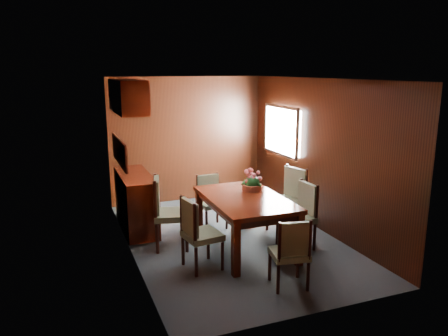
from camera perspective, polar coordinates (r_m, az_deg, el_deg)
name	(u,v)px	position (r m, az deg, el deg)	size (l,w,h in m)	color
ground	(231,239)	(6.75, 0.91, -9.24)	(4.50, 4.50, 0.00)	#36424A
room_shell	(217,130)	(6.59, -0.98, 4.93)	(3.06, 4.52, 2.41)	black
sideboard	(136,201)	(7.19, -11.43, -4.29)	(0.48, 1.40, 0.90)	#391007
dining_table	(245,204)	(6.20, 2.77, -4.77)	(1.05, 1.66, 0.77)	#391007
chair_left_near	(197,230)	(5.63, -3.54, -8.08)	(0.50, 0.51, 0.96)	black
chair_left_far	(165,209)	(6.32, -7.65, -5.27)	(0.58, 0.60, 1.05)	black
chair_right_near	(301,211)	(6.40, 10.01, -5.60)	(0.45, 0.47, 0.96)	black
chair_right_far	(290,196)	(7.00, 8.61, -3.63)	(0.58, 0.60, 1.03)	black
chair_head	(291,250)	(5.21, 8.76, -10.52)	(0.48, 0.47, 0.87)	black
chair_foot	(210,198)	(7.13, -1.80, -3.93)	(0.45, 0.43, 0.87)	black
flower_centerpiece	(252,181)	(6.47, 3.69, -1.65)	(0.31, 0.31, 0.31)	#A94E33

